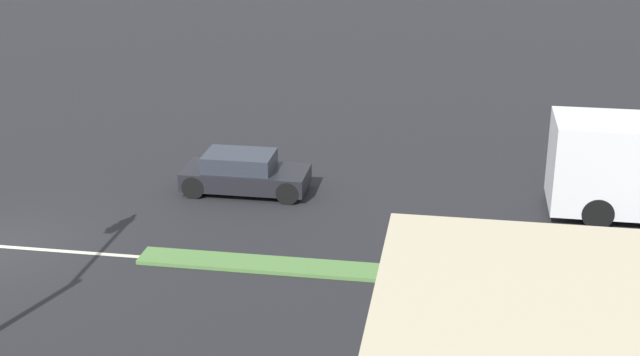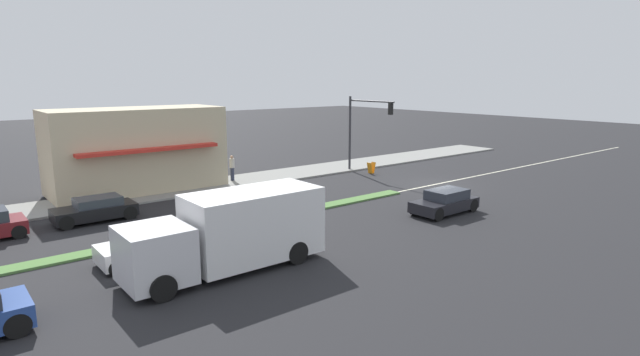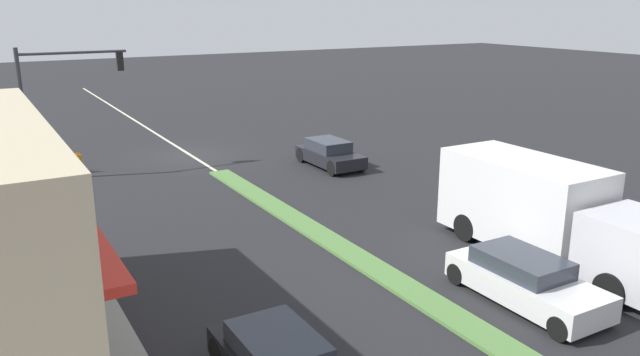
{
  "view_description": "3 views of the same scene",
  "coord_description": "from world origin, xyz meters",
  "px_view_note": "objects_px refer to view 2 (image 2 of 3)",
  "views": [
    {
      "loc": [
        20.11,
        12.07,
        10.22
      ],
      "look_at": [
        -1.15,
        8.56,
        2.08
      ],
      "focal_mm": 50.0,
      "sensor_mm": 36.0,
      "label": 1
    },
    {
      "loc": [
        -20.86,
        26.72,
        7.0
      ],
      "look_at": [
        -0.12,
        10.12,
        1.72
      ],
      "focal_mm": 28.0,
      "sensor_mm": 36.0,
      "label": 2
    },
    {
      "loc": [
        9.76,
        30.19,
        7.49
      ],
      "look_at": [
        -0.24,
        12.87,
        1.87
      ],
      "focal_mm": 35.0,
      "sensor_mm": 36.0,
      "label": 3
    }
  ],
  "objects_px": {
    "warning_aframe_sign": "(371,168)",
    "delivery_truck": "(233,231)",
    "traffic_signal_main": "(363,121)",
    "sedan_dark": "(445,202)",
    "suv_black": "(95,209)",
    "van_white": "(156,244)",
    "pedestrian": "(232,167)"
  },
  "relations": [
    {
      "from": "warning_aframe_sign",
      "to": "delivery_truck",
      "type": "height_order",
      "value": "delivery_truck"
    },
    {
      "from": "traffic_signal_main",
      "to": "sedan_dark",
      "type": "xyz_separation_m",
      "value": [
        -11.12,
        4.52,
        -3.29
      ]
    },
    {
      "from": "warning_aframe_sign",
      "to": "suv_black",
      "type": "bearing_deg",
      "value": 91.72
    },
    {
      "from": "warning_aframe_sign",
      "to": "van_white",
      "type": "xyz_separation_m",
      "value": [
        -7.8,
        19.47,
        0.18
      ]
    },
    {
      "from": "pedestrian",
      "to": "sedan_dark",
      "type": "relative_size",
      "value": 0.45
    },
    {
      "from": "pedestrian",
      "to": "delivery_truck",
      "type": "relative_size",
      "value": 0.23
    },
    {
      "from": "warning_aframe_sign",
      "to": "sedan_dark",
      "type": "xyz_separation_m",
      "value": [
        -10.6,
        4.96,
        0.19
      ]
    },
    {
      "from": "pedestrian",
      "to": "van_white",
      "type": "bearing_deg",
      "value": 139.74
    },
    {
      "from": "pedestrian",
      "to": "suv_black",
      "type": "relative_size",
      "value": 0.45
    },
    {
      "from": "delivery_truck",
      "to": "van_white",
      "type": "height_order",
      "value": "delivery_truck"
    },
    {
      "from": "traffic_signal_main",
      "to": "suv_black",
      "type": "distance_m",
      "value": 19.7
    },
    {
      "from": "pedestrian",
      "to": "traffic_signal_main",
      "type": "bearing_deg",
      "value": -108.54
    },
    {
      "from": "delivery_truck",
      "to": "warning_aframe_sign",
      "type": "bearing_deg",
      "value": -58.93
    },
    {
      "from": "delivery_truck",
      "to": "suv_black",
      "type": "height_order",
      "value": "delivery_truck"
    },
    {
      "from": "traffic_signal_main",
      "to": "sedan_dark",
      "type": "bearing_deg",
      "value": 157.89
    },
    {
      "from": "pedestrian",
      "to": "sedan_dark",
      "type": "distance_m",
      "value": 15.05
    },
    {
      "from": "suv_black",
      "to": "pedestrian",
      "type": "bearing_deg",
      "value": -67.06
    },
    {
      "from": "warning_aframe_sign",
      "to": "suv_black",
      "type": "relative_size",
      "value": 0.22
    },
    {
      "from": "pedestrian",
      "to": "delivery_truck",
      "type": "bearing_deg",
      "value": 151.27
    },
    {
      "from": "warning_aframe_sign",
      "to": "van_white",
      "type": "relative_size",
      "value": 0.2
    },
    {
      "from": "pedestrian",
      "to": "warning_aframe_sign",
      "type": "distance_m",
      "value": 10.45
    },
    {
      "from": "warning_aframe_sign",
      "to": "suv_black",
      "type": "xyz_separation_m",
      "value": [
        -0.6,
        19.83,
        0.17
      ]
    },
    {
      "from": "sedan_dark",
      "to": "warning_aframe_sign",
      "type": "bearing_deg",
      "value": -25.07
    },
    {
      "from": "traffic_signal_main",
      "to": "van_white",
      "type": "height_order",
      "value": "traffic_signal_main"
    },
    {
      "from": "traffic_signal_main",
      "to": "suv_black",
      "type": "relative_size",
      "value": 1.45
    },
    {
      "from": "traffic_signal_main",
      "to": "delivery_truck",
      "type": "xyz_separation_m",
      "value": [
        -11.12,
        17.15,
        -2.43
      ]
    },
    {
      "from": "pedestrian",
      "to": "delivery_truck",
      "type": "xyz_separation_m",
      "value": [
        -14.26,
        7.82,
        0.42
      ]
    },
    {
      "from": "traffic_signal_main",
      "to": "van_white",
      "type": "distance_m",
      "value": 21.03
    },
    {
      "from": "delivery_truck",
      "to": "van_white",
      "type": "distance_m",
      "value": 3.48
    },
    {
      "from": "van_white",
      "to": "sedan_dark",
      "type": "height_order",
      "value": "van_white"
    },
    {
      "from": "traffic_signal_main",
      "to": "van_white",
      "type": "bearing_deg",
      "value": 113.62
    },
    {
      "from": "van_white",
      "to": "sedan_dark",
      "type": "xyz_separation_m",
      "value": [
        -2.8,
        -14.52,
        0.0
      ]
    }
  ]
}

